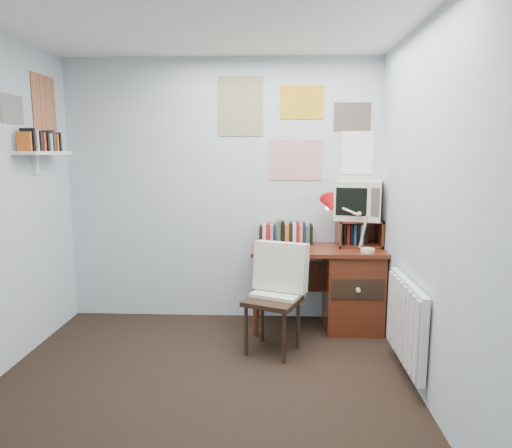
{
  "coord_description": "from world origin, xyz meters",
  "views": [
    {
      "loc": [
        0.51,
        -2.62,
        1.64
      ],
      "look_at": [
        0.35,
        1.02,
        1.05
      ],
      "focal_mm": 32.0,
      "sensor_mm": 36.0,
      "label": 1
    }
  ],
  "objects": [
    {
      "name": "right_wall",
      "position": [
        1.5,
        0.0,
        1.25
      ],
      "size": [
        0.02,
        3.5,
        2.5
      ],
      "primitive_type": "cube",
      "color": "#B0BDC9",
      "rests_on": "ground"
    },
    {
      "name": "ground",
      "position": [
        0.0,
        0.0,
        0.0
      ],
      "size": [
        3.5,
        3.5,
        0.0
      ],
      "primitive_type": "plane",
      "color": "black",
      "rests_on": "ground"
    },
    {
      "name": "back_wall",
      "position": [
        0.0,
        1.75,
        1.25
      ],
      "size": [
        3.0,
        0.02,
        2.5
      ],
      "primitive_type": "cube",
      "color": "#B0BDC9",
      "rests_on": "ground"
    },
    {
      "name": "book_row",
      "position": [
        0.66,
        1.66,
        0.87
      ],
      "size": [
        0.6,
        0.14,
        0.22
      ],
      "primitive_type": "cube",
      "color": "#582414",
      "rests_on": "desk"
    },
    {
      "name": "desk",
      "position": [
        1.17,
        1.48,
        0.41
      ],
      "size": [
        1.2,
        0.55,
        0.76
      ],
      "color": "#582414",
      "rests_on": "ground"
    },
    {
      "name": "wall_shelf",
      "position": [
        -1.4,
        1.1,
        1.62
      ],
      "size": [
        0.2,
        0.62,
        0.24
      ],
      "primitive_type": "cube",
      "color": "white",
      "rests_on": "left_wall"
    },
    {
      "name": "crt_tv",
      "position": [
        1.28,
        1.61,
        1.21
      ],
      "size": [
        0.49,
        0.47,
        0.39
      ],
      "primitive_type": "cube",
      "rotation": [
        0.0,
        0.0,
        -0.25
      ],
      "color": "beige",
      "rests_on": "tv_riser"
    },
    {
      "name": "tv_riser",
      "position": [
        1.29,
        1.59,
        0.89
      ],
      "size": [
        0.4,
        0.3,
        0.25
      ],
      "primitive_type": "cube",
      "color": "#582414",
      "rests_on": "desk"
    },
    {
      "name": "radiator",
      "position": [
        1.46,
        0.55,
        0.42
      ],
      "size": [
        0.09,
        0.8,
        0.6
      ],
      "primitive_type": "cube",
      "color": "white",
      "rests_on": "right_wall"
    },
    {
      "name": "desk_chair",
      "position": [
        0.49,
        0.93,
        0.43
      ],
      "size": [
        0.58,
        0.57,
        0.87
      ],
      "primitive_type": "cube",
      "rotation": [
        0.0,
        0.0,
        -0.41
      ],
      "color": "black",
      "rests_on": "ground"
    },
    {
      "name": "posters_back",
      "position": [
        0.7,
        1.74,
        1.85
      ],
      "size": [
        1.2,
        0.01,
        0.9
      ],
      "primitive_type": "cube",
      "color": "white",
      "rests_on": "back_wall"
    },
    {
      "name": "desk_lamp",
      "position": [
        1.32,
        1.32,
        0.98
      ],
      "size": [
        0.38,
        0.35,
        0.44
      ],
      "primitive_type": "cube",
      "rotation": [
        0.0,
        0.0,
        -0.31
      ],
      "color": "red",
      "rests_on": "desk"
    },
    {
      "name": "posters_left",
      "position": [
        -1.49,
        1.1,
        2.0
      ],
      "size": [
        0.01,
        0.7,
        0.6
      ],
      "primitive_type": "cube",
      "color": "white",
      "rests_on": "left_wall"
    }
  ]
}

